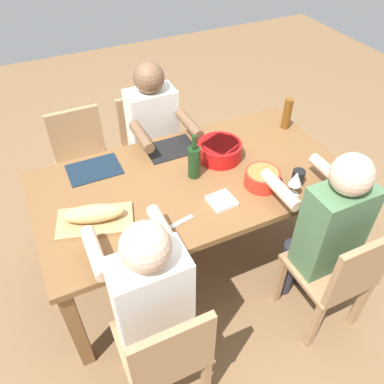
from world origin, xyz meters
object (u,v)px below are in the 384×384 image
bread_loaf (93,214)px  diner_near_right (326,226)px  chair_far_center (148,143)px  serving_bowl_fruit (262,177)px  cup_near_right (298,177)px  beer_bottle (287,114)px  chair_near_left (166,353)px  wine_glass (296,180)px  dining_table (192,188)px  wine_bottle (194,161)px  cutting_board (95,221)px  chair_near_right (339,275)px  napkin_stack (222,201)px  chair_far_left (84,160)px  diner_far_center (155,132)px  serving_bowl_pasta (220,150)px

bread_loaf → diner_near_right: bearing=-24.7°
chair_far_center → diner_near_right: 1.55m
serving_bowl_fruit → cup_near_right: bearing=-22.3°
serving_bowl_fruit → beer_bottle: (0.49, 0.46, 0.06)m
chair_near_left → wine_glass: (0.97, 0.44, 0.37)m
dining_table → wine_bottle: (0.02, 0.02, 0.19)m
wine_glass → dining_table: bearing=140.7°
cutting_board → wine_glass: bearing=-14.0°
chair_near_right → cutting_board: (-1.14, 0.71, 0.27)m
chair_near_left → napkin_stack: (0.58, 0.55, 0.27)m
diner_near_right → cutting_board: 1.25m
chair_far_center → chair_far_left: 0.51m
dining_table → chair_far_center: 0.83m
wine_glass → chair_near_right: bearing=-83.1°
diner_far_center → cutting_board: diner_far_center is taller
diner_near_right → wine_bottle: diner_near_right is taller
serving_bowl_fruit → wine_glass: size_ratio=1.24×
chair_near_left → wine_glass: bearing=24.1°
chair_far_left → serving_bowl_fruit: chair_far_left is taller
chair_far_left → beer_bottle: beer_bottle is taller
chair_far_left → napkin_stack: (0.58, -1.08, 0.27)m
beer_bottle → diner_near_right: bearing=-110.6°
diner_near_right → serving_bowl_fruit: 0.45m
diner_near_right → bread_loaf: diner_near_right is taller
serving_bowl_pasta → napkin_stack: 0.42m
serving_bowl_pasta → serving_bowl_fruit: bearing=-73.4°
wine_glass → serving_bowl_pasta: bearing=113.5°
wine_bottle → wine_glass: 0.59m
chair_far_center → serving_bowl_fruit: (0.35, -1.04, 0.31)m
cutting_board → chair_near_right: bearing=-31.9°
serving_bowl_pasta → cutting_board: serving_bowl_pasta is taller
chair_far_center → dining_table: bearing=-90.0°
bread_loaf → wine_glass: wine_glass is taller
napkin_stack → beer_bottle: bearing=32.5°
wine_glass → chair_far_center: bearing=111.2°
dining_table → chair_far_center: (0.00, 0.81, -0.18)m
diner_near_right → serving_bowl_fruit: size_ratio=5.82×
diner_near_right → wine_bottle: 0.83m
serving_bowl_fruit → chair_far_center: bearing=108.5°
diner_far_center → beer_bottle: 0.94m
beer_bottle → cup_near_right: beer_bottle is taller
diner_far_center → chair_near_right: 1.55m
bread_loaf → cup_near_right: bearing=-9.6°
chair_near_left → dining_table: bearing=57.7°
chair_far_left → wine_bottle: bearing=-55.9°
diner_far_center → bread_loaf: (-0.62, -0.74, 0.11)m
wine_glass → napkin_stack: (-0.40, 0.12, -0.10)m
serving_bowl_pasta → chair_near_left: bearing=-129.4°
chair_near_left → cup_near_right: 1.21m
chair_near_left → bread_loaf: (-0.11, 0.71, 0.32)m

